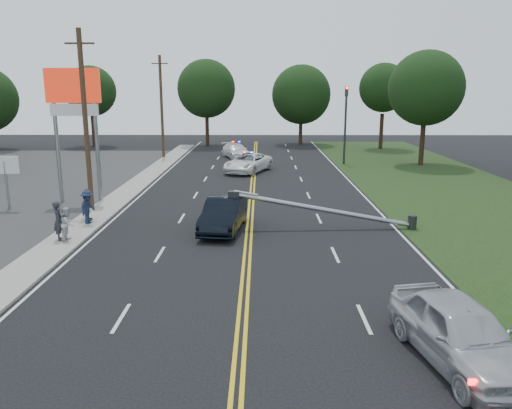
{
  "coord_description": "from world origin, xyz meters",
  "views": [
    {
      "loc": [
        0.53,
        -15.97,
        6.82
      ],
      "look_at": [
        0.35,
        6.03,
        1.7
      ],
      "focal_mm": 35.0,
      "sensor_mm": 36.0,
      "label": 1
    }
  ],
  "objects_px": {
    "utility_pole_mid": "(85,121)",
    "bystander_d": "(87,205)",
    "fallen_streetlight": "(334,211)",
    "bystander_a": "(58,221)",
    "traffic_signal": "(346,118)",
    "utility_pole_far": "(162,107)",
    "bystander_b": "(68,224)",
    "emergency_b": "(236,151)",
    "bystander_c": "(88,207)",
    "emergency_a": "(248,163)",
    "pylon_sign": "(74,103)",
    "small_sign": "(5,169)",
    "crashed_sedan": "(224,214)",
    "waiting_sedan": "(460,332)"
  },
  "relations": [
    {
      "from": "fallen_streetlight",
      "to": "bystander_b",
      "type": "distance_m",
      "value": 12.56
    },
    {
      "from": "pylon_sign",
      "to": "bystander_c",
      "type": "height_order",
      "value": "pylon_sign"
    },
    {
      "from": "emergency_a",
      "to": "bystander_d",
      "type": "xyz_separation_m",
      "value": [
        -7.95,
        -16.34,
        0.18
      ]
    },
    {
      "from": "waiting_sedan",
      "to": "bystander_b",
      "type": "bearing_deg",
      "value": 133.04
    },
    {
      "from": "pylon_sign",
      "to": "emergency_b",
      "type": "xyz_separation_m",
      "value": [
        8.62,
        20.14,
        -5.29
      ]
    },
    {
      "from": "pylon_sign",
      "to": "crashed_sedan",
      "type": "height_order",
      "value": "pylon_sign"
    },
    {
      "from": "traffic_signal",
      "to": "fallen_streetlight",
      "type": "height_order",
      "value": "traffic_signal"
    },
    {
      "from": "fallen_streetlight",
      "to": "bystander_a",
      "type": "bearing_deg",
      "value": -169.68
    },
    {
      "from": "pylon_sign",
      "to": "emergency_a",
      "type": "xyz_separation_m",
      "value": [
        10.02,
        11.44,
        -5.23
      ]
    },
    {
      "from": "small_sign",
      "to": "bystander_d",
      "type": "xyz_separation_m",
      "value": [
        5.58,
        -2.9,
        -1.38
      ]
    },
    {
      "from": "fallen_streetlight",
      "to": "utility_pole_far",
      "type": "height_order",
      "value": "utility_pole_far"
    },
    {
      "from": "emergency_b",
      "to": "bystander_c",
      "type": "xyz_separation_m",
      "value": [
        -6.31,
        -25.66,
        0.27
      ]
    },
    {
      "from": "utility_pole_far",
      "to": "waiting_sedan",
      "type": "relative_size",
      "value": 2.03
    },
    {
      "from": "utility_pole_far",
      "to": "bystander_d",
      "type": "bearing_deg",
      "value": -88.22
    },
    {
      "from": "bystander_c",
      "to": "fallen_streetlight",
      "type": "bearing_deg",
      "value": -81.16
    },
    {
      "from": "emergency_a",
      "to": "crashed_sedan",
      "type": "bearing_deg",
      "value": -70.23
    },
    {
      "from": "bystander_b",
      "to": "bystander_d",
      "type": "xyz_separation_m",
      "value": [
        -0.28,
        3.46,
        0.07
      ]
    },
    {
      "from": "emergency_a",
      "to": "bystander_b",
      "type": "bearing_deg",
      "value": -88.87
    },
    {
      "from": "small_sign",
      "to": "bystander_a",
      "type": "height_order",
      "value": "small_sign"
    },
    {
      "from": "traffic_signal",
      "to": "utility_pole_far",
      "type": "relative_size",
      "value": 0.7
    },
    {
      "from": "traffic_signal",
      "to": "bystander_b",
      "type": "bearing_deg",
      "value": -124.03
    },
    {
      "from": "crashed_sedan",
      "to": "bystander_a",
      "type": "relative_size",
      "value": 2.71
    },
    {
      "from": "utility_pole_mid",
      "to": "bystander_a",
      "type": "relative_size",
      "value": 5.59
    },
    {
      "from": "crashed_sedan",
      "to": "bystander_d",
      "type": "height_order",
      "value": "bystander_d"
    },
    {
      "from": "bystander_d",
      "to": "utility_pole_mid",
      "type": "bearing_deg",
      "value": 1.32
    },
    {
      "from": "crashed_sedan",
      "to": "waiting_sedan",
      "type": "bearing_deg",
      "value": -54.1
    },
    {
      "from": "bystander_c",
      "to": "bystander_d",
      "type": "bearing_deg",
      "value": 31.41
    },
    {
      "from": "bystander_a",
      "to": "bystander_c",
      "type": "bearing_deg",
      "value": -31.27
    },
    {
      "from": "bystander_c",
      "to": "waiting_sedan",
      "type": "bearing_deg",
      "value": -122.09
    },
    {
      "from": "waiting_sedan",
      "to": "emergency_b",
      "type": "xyz_separation_m",
      "value": [
        -7.47,
        38.58,
        -0.14
      ]
    },
    {
      "from": "traffic_signal",
      "to": "bystander_c",
      "type": "bearing_deg",
      "value": -127.49
    },
    {
      "from": "small_sign",
      "to": "fallen_streetlight",
      "type": "bearing_deg",
      "value": -12.4
    },
    {
      "from": "emergency_b",
      "to": "bystander_d",
      "type": "xyz_separation_m",
      "value": [
        -6.54,
        -25.04,
        0.25
      ]
    },
    {
      "from": "pylon_sign",
      "to": "bystander_d",
      "type": "distance_m",
      "value": 7.33
    },
    {
      "from": "pylon_sign",
      "to": "emergency_a",
      "type": "relative_size",
      "value": 1.44
    },
    {
      "from": "traffic_signal",
      "to": "waiting_sedan",
      "type": "relative_size",
      "value": 1.43
    },
    {
      "from": "utility_pole_mid",
      "to": "utility_pole_far",
      "type": "xyz_separation_m",
      "value": [
        0.0,
        22.0,
        0.0
      ]
    },
    {
      "from": "utility_pole_mid",
      "to": "traffic_signal",
      "type": "bearing_deg",
      "value": 45.8
    },
    {
      "from": "utility_pole_far",
      "to": "emergency_b",
      "type": "relative_size",
      "value": 2.06
    },
    {
      "from": "bystander_a",
      "to": "bystander_d",
      "type": "xyz_separation_m",
      "value": [
        0.14,
        3.43,
        -0.06
      ]
    },
    {
      "from": "utility_pole_far",
      "to": "waiting_sedan",
      "type": "xyz_separation_m",
      "value": [
        14.78,
        -38.44,
        -4.24
      ]
    },
    {
      "from": "bystander_b",
      "to": "emergency_b",
      "type": "bearing_deg",
      "value": -15.27
    },
    {
      "from": "fallen_streetlight",
      "to": "crashed_sedan",
      "type": "bearing_deg",
      "value": -177.35
    },
    {
      "from": "emergency_a",
      "to": "waiting_sedan",
      "type": "bearing_deg",
      "value": -56.24
    },
    {
      "from": "emergency_a",
      "to": "bystander_b",
      "type": "relative_size",
      "value": 3.63
    },
    {
      "from": "small_sign",
      "to": "emergency_b",
      "type": "distance_m",
      "value": 25.29
    },
    {
      "from": "emergency_b",
      "to": "bystander_a",
      "type": "bearing_deg",
      "value": -123.37
    },
    {
      "from": "small_sign",
      "to": "crashed_sedan",
      "type": "bearing_deg",
      "value": -18.46
    },
    {
      "from": "traffic_signal",
      "to": "bystander_c",
      "type": "xyz_separation_m",
      "value": [
        -16.5,
        -21.51,
        -3.23
      ]
    },
    {
      "from": "utility_pole_mid",
      "to": "bystander_d",
      "type": "bearing_deg",
      "value": -75.01
    }
  ]
}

